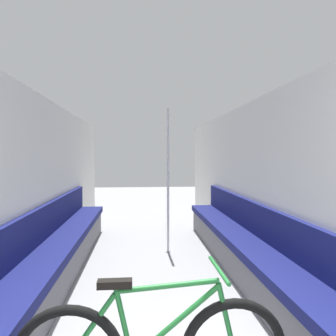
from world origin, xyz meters
TOP-DOWN VIEW (x-y plane):
  - wall_left at (-1.42, 3.34)m, footprint 0.10×9.87m
  - wall_right at (1.42, 3.34)m, footprint 0.10×9.87m
  - bench_seat_row_left at (-1.16, 3.17)m, footprint 0.46×5.61m
  - bench_seat_row_right at (1.16, 3.17)m, footprint 0.46×5.61m
  - grab_pole_near at (0.28, 4.40)m, footprint 0.08×0.08m

SIDE VIEW (x-z plane):
  - bench_seat_row_left at x=-1.16m, z-range -0.14..0.75m
  - bench_seat_row_right at x=1.16m, z-range -0.14..0.75m
  - grab_pole_near at x=0.28m, z-range -0.03..2.20m
  - wall_left at x=-1.42m, z-range 0.00..2.25m
  - wall_right at x=1.42m, z-range 0.00..2.25m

